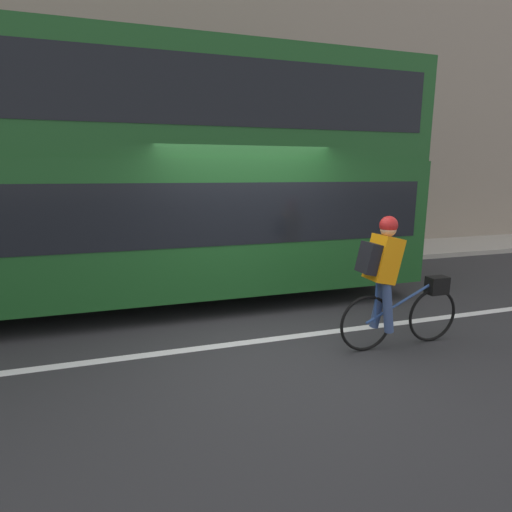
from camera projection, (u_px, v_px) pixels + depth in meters
ground_plane at (265, 339)px, 5.19m from camera, size 80.00×80.00×0.00m
road_center_line at (266, 340)px, 5.17m from camera, size 50.00×0.14×0.01m
sidewalk_curb at (205, 262)px, 9.44m from camera, size 60.00×2.08×0.12m
building_facade at (191, 64)px, 9.61m from camera, size 60.00×0.30×9.41m
bus at (46, 170)px, 5.87m from camera, size 11.58×2.45×3.89m
cyclist_on_bike at (391, 279)px, 4.78m from camera, size 1.66×0.32×1.64m
trash_bin at (111, 246)px, 8.65m from camera, size 0.51×0.51×0.93m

